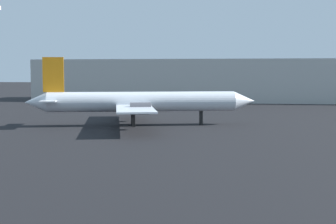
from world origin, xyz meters
The scene contains 2 objects.
airplane_on_taxiway centered at (-13.92, 59.36, 3.27)m, with size 31.41×27.81×9.39m.
terminal_building centered at (-4.03, 117.91, 5.16)m, with size 95.92×20.59×10.33m, color #B7B7B2.
Camera 1 is at (0.66, -6.81, 7.55)m, focal length 52.53 mm.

